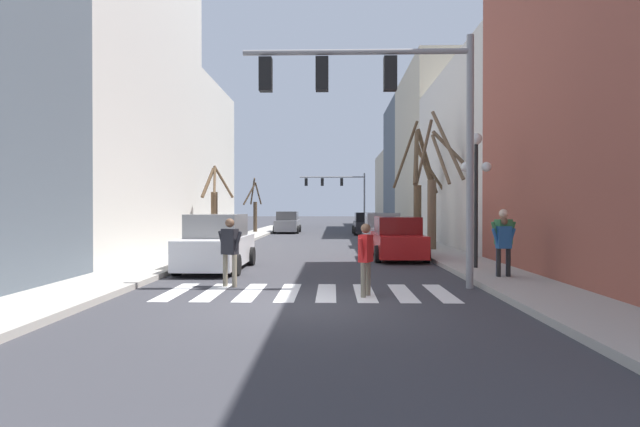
# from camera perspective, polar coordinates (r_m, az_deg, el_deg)

# --- Properties ---
(ground_plane) EXTENTS (240.00, 240.00, 0.00)m
(ground_plane) POSITION_cam_1_polar(r_m,az_deg,el_deg) (10.37, -1.90, -10.50)
(ground_plane) COLOR #38383D
(sidewalk_left) EXTENTS (2.05, 90.00, 0.15)m
(sidewalk_left) POSITION_cam_1_polar(r_m,az_deg,el_deg) (11.90, -28.60, -8.76)
(sidewalk_left) COLOR #ADA89E
(sidewalk_left) RESTS_ON ground_plane
(sidewalk_right) EXTENTS (2.05, 90.00, 0.15)m
(sidewalk_right) POSITION_cam_1_polar(r_m,az_deg,el_deg) (11.36, 26.24, -9.21)
(sidewalk_right) COLOR #ADA89E
(sidewalk_right) RESTS_ON ground_plane
(building_row_left) EXTENTS (6.00, 30.64, 12.98)m
(building_row_left) POSITION_cam_1_polar(r_m,az_deg,el_deg) (22.17, -25.54, 9.84)
(building_row_left) COLOR #515B66
(building_row_left) RESTS_ON ground_plane
(building_row_right) EXTENTS (6.00, 63.62, 13.34)m
(building_row_right) POSITION_cam_1_polar(r_m,az_deg,el_deg) (35.99, 15.61, 6.73)
(building_row_right) COLOR #934C3D
(building_row_right) RESTS_ON ground_plane
(crosswalk_stripes) EXTENTS (6.75, 2.60, 0.01)m
(crosswalk_stripes) POSITION_cam_1_polar(r_m,az_deg,el_deg) (11.97, -1.44, -9.00)
(crosswalk_stripes) COLOR white
(crosswalk_stripes) RESTS_ON ground_plane
(traffic_signal_near) EXTENTS (5.77, 0.28, 6.31)m
(traffic_signal_near) POSITION_cam_1_polar(r_m,az_deg,el_deg) (12.86, 7.59, 12.45)
(traffic_signal_near) COLOR gray
(traffic_signal_near) RESTS_ON ground_plane
(traffic_signal_far) EXTENTS (7.13, 0.28, 5.85)m
(traffic_signal_far) POSITION_cam_1_polar(r_m,az_deg,el_deg) (54.34, 2.25, 3.05)
(traffic_signal_far) COLOR gray
(traffic_signal_far) RESTS_ON ground_plane
(street_lamp_right_corner) EXTENTS (0.95, 0.36, 4.20)m
(street_lamp_right_corner) POSITION_cam_1_polar(r_m,az_deg,el_deg) (16.33, 17.41, 4.52)
(street_lamp_right_corner) COLOR black
(street_lamp_right_corner) RESTS_ON sidewalk_right
(car_parked_left_near) EXTENTS (2.01, 4.74, 1.70)m
(car_parked_left_near) POSITION_cam_1_polar(r_m,az_deg,el_deg) (38.61, 5.26, -1.23)
(car_parked_left_near) COLOR black
(car_parked_left_near) RESTS_ON ground_plane
(car_parked_left_mid) EXTENTS (2.02, 4.21, 1.77)m
(car_parked_left_mid) POSITION_cam_1_polar(r_m,az_deg,el_deg) (26.06, 7.07, -2.02)
(car_parked_left_mid) COLOR silver
(car_parked_left_mid) RESTS_ON ground_plane
(car_parked_right_mid) EXTENTS (1.99, 4.42, 1.81)m
(car_parked_right_mid) POSITION_cam_1_polar(r_m,az_deg,el_deg) (16.52, -11.68, -3.46)
(car_parked_right_mid) COLOR white
(car_parked_right_mid) RESTS_ON ground_plane
(car_at_intersection) EXTENTS (2.04, 4.35, 1.76)m
(car_at_intersection) POSITION_cam_1_polar(r_m,az_deg,el_deg) (41.02, -3.73, -1.09)
(car_at_intersection) COLOR gray
(car_at_intersection) RESTS_ON ground_plane
(car_parked_right_far) EXTENTS (2.01, 4.53, 1.67)m
(car_parked_right_far) POSITION_cam_1_polar(r_m,az_deg,el_deg) (19.98, 8.80, -2.93)
(car_parked_right_far) COLOR red
(car_parked_right_far) RESTS_ON ground_plane
(pedestrian_crossing_street) EXTENTS (0.77, 0.36, 1.83)m
(pedestrian_crossing_street) POSITION_cam_1_polar(r_m,az_deg,el_deg) (14.49, 20.23, -2.48)
(pedestrian_crossing_street) COLOR #282D47
(pedestrian_crossing_street) RESTS_ON sidewalk_right
(pedestrian_waiting_at_curb) EXTENTS (0.71, 0.42, 1.74)m
(pedestrian_waiting_at_curb) POSITION_cam_1_polar(r_m,az_deg,el_deg) (12.92, -10.27, -3.71)
(pedestrian_waiting_at_curb) COLOR #7A705B
(pedestrian_waiting_at_curb) RESTS_ON ground_plane
(pedestrian_on_left_sidewalk) EXTENTS (0.39, 0.67, 1.65)m
(pedestrian_on_left_sidewalk) POSITION_cam_1_polar(r_m,az_deg,el_deg) (11.36, 5.25, -4.55)
(pedestrian_on_left_sidewalk) COLOR #7A705B
(pedestrian_on_left_sidewalk) RESTS_ON ground_plane
(pedestrian_near_right_corner) EXTENTS (0.70, 0.27, 1.61)m
(pedestrian_near_right_corner) POSITION_cam_1_polar(r_m,az_deg,el_deg) (14.39, 20.25, -3.01)
(pedestrian_near_right_corner) COLOR black
(pedestrian_near_right_corner) RESTS_ON sidewalk_right
(street_tree_left_mid) EXTENTS (2.52, 3.50, 6.29)m
(street_tree_left_mid) POSITION_cam_1_polar(r_m,az_deg,el_deg) (23.16, 13.15, 2.54)
(street_tree_left_mid) COLOR brown
(street_tree_left_mid) RESTS_ON sidewalk_right
(street_tree_right_near) EXTENTS (1.28, 2.41, 4.34)m
(street_tree_right_near) POSITION_cam_1_polar(r_m,az_deg,el_deg) (40.30, -7.50, 0.54)
(street_tree_right_near) COLOR #473828
(street_tree_right_near) RESTS_ON sidewalk_left
(street_tree_left_far) EXTENTS (1.35, 1.48, 3.99)m
(street_tree_left_far) POSITION_cam_1_polar(r_m,az_deg,el_deg) (25.09, -12.00, 0.51)
(street_tree_left_far) COLOR brown
(street_tree_left_far) RESTS_ON sidewalk_left
(street_tree_right_far) EXTENTS (2.62, 3.56, 6.42)m
(street_tree_right_far) POSITION_cam_1_polar(r_m,az_deg,el_deg) (26.30, 11.22, 2.97)
(street_tree_right_far) COLOR brown
(street_tree_right_far) RESTS_ON sidewalk_right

